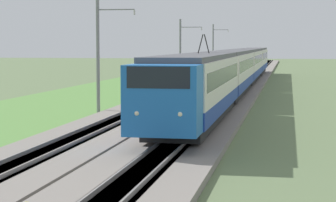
# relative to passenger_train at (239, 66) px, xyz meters

# --- Properties ---
(ballast_main) EXTENTS (240.00, 4.40, 0.30)m
(ballast_main) POSITION_rel_passenger_train_xyz_m (-10.39, 4.57, -2.21)
(ballast_main) COLOR gray
(ballast_main) RESTS_ON ground
(ballast_adjacent) EXTENTS (240.00, 4.40, 0.30)m
(ballast_adjacent) POSITION_rel_passenger_train_xyz_m (-10.39, 0.00, -2.21)
(ballast_adjacent) COLOR gray
(ballast_adjacent) RESTS_ON ground
(track_main) EXTENTS (240.00, 1.57, 0.45)m
(track_main) POSITION_rel_passenger_train_xyz_m (-10.39, 4.57, -2.20)
(track_main) COLOR #4C4238
(track_main) RESTS_ON ground
(track_adjacent) EXTENTS (240.00, 1.57, 0.45)m
(track_adjacent) POSITION_rel_passenger_train_xyz_m (-10.39, 0.00, -2.20)
(track_adjacent) COLOR #4C4238
(track_adjacent) RESTS_ON ground
(grass_verge) EXTENTS (240.00, 12.11, 0.12)m
(grass_verge) POSITION_rel_passenger_train_xyz_m (-10.39, 11.17, -2.30)
(grass_verge) COLOR #5B8E42
(grass_verge) RESTS_ON ground
(passenger_train) EXTENTS (77.93, 3.00, 5.04)m
(passenger_train) POSITION_rel_passenger_train_xyz_m (0.00, 0.00, 0.00)
(passenger_train) COLOR blue
(passenger_train) RESTS_ON ground
(catenary_mast_mid) EXTENTS (0.22, 2.56, 7.56)m
(catenary_mast_mid) POSITION_rel_passenger_train_xyz_m (-22.62, 7.16, 1.56)
(catenary_mast_mid) COLOR slate
(catenary_mast_mid) RESTS_ON ground
(catenary_mast_far) EXTENTS (0.22, 2.56, 7.26)m
(catenary_mast_far) POSITION_rel_passenger_train_xyz_m (9.49, 7.16, 1.41)
(catenary_mast_far) COLOR slate
(catenary_mast_far) RESTS_ON ground
(catenary_mast_distant) EXTENTS (0.22, 2.56, 7.66)m
(catenary_mast_distant) POSITION_rel_passenger_train_xyz_m (41.61, 7.17, 1.61)
(catenary_mast_distant) COLOR slate
(catenary_mast_distant) RESTS_ON ground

